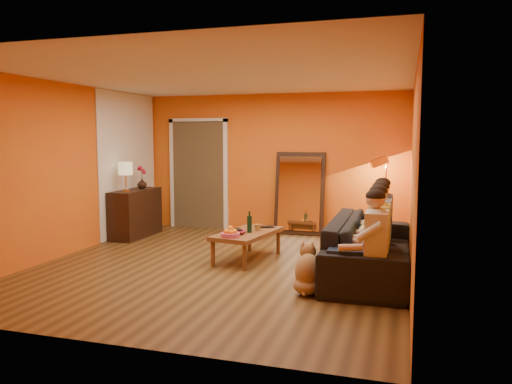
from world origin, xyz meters
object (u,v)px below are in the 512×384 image
(sofa, at_px, (370,247))
(laptop, at_px, (266,227))
(sideboard, at_px, (136,213))
(tumbler, at_px, (257,227))
(wine_bottle, at_px, (249,222))
(person_mid_left, at_px, (379,236))
(floor_lamp, at_px, (385,201))
(person_mid_right, at_px, (381,228))
(mirror_frame, at_px, (300,193))
(person_far_left, at_px, (376,245))
(dog, at_px, (308,268))
(coffee_table, at_px, (247,246))
(vase, at_px, (142,183))
(table_lamp, at_px, (126,177))
(person_far_right, at_px, (383,221))

(sofa, relative_size, laptop, 8.57)
(sofa, bearing_deg, sideboard, 71.90)
(sofa, xyz_separation_m, tumbler, (-1.65, 0.41, 0.10))
(wine_bottle, bearing_deg, person_mid_left, -20.54)
(floor_lamp, height_order, tumbler, floor_lamp)
(person_mid_right, bearing_deg, sofa, -142.43)
(person_mid_left, bearing_deg, mirror_frame, 118.45)
(person_far_left, bearing_deg, dog, 179.80)
(dog, distance_m, person_far_left, 0.82)
(dog, xyz_separation_m, person_far_left, (0.75, -0.00, 0.32))
(sideboard, xyz_separation_m, tumbler, (2.59, -0.97, 0.04))
(person_mid_right, bearing_deg, coffee_table, 174.19)
(laptop, bearing_deg, tumbler, -131.79)
(person_mid_left, xyz_separation_m, tumbler, (-1.78, 0.86, -0.14))
(person_mid_left, bearing_deg, vase, 154.48)
(floor_lamp, relative_size, wine_bottle, 4.65)
(coffee_table, bearing_deg, person_mid_left, -11.41)
(sideboard, relative_size, sofa, 0.47)
(sofa, distance_m, floor_lamp, 2.11)
(table_lamp, xyz_separation_m, floor_lamp, (4.34, 0.99, -0.39))
(floor_lamp, distance_m, dog, 3.19)
(mirror_frame, bearing_deg, vase, -163.43)
(sideboard, bearing_deg, tumbler, -20.58)
(mirror_frame, distance_m, person_mid_right, 2.85)
(coffee_table, xyz_separation_m, person_mid_left, (1.90, -0.74, 0.40))
(sideboard, xyz_separation_m, wine_bottle, (2.52, -1.14, 0.15))
(floor_lamp, xyz_separation_m, laptop, (-1.69, -1.44, -0.29))
(person_far_right, relative_size, tumbler, 11.91)
(vase, bearing_deg, table_lamp, -90.00)
(dog, bearing_deg, vase, 130.30)
(mirror_frame, height_order, person_far_right, mirror_frame)
(sofa, xyz_separation_m, person_far_left, (0.13, -1.00, 0.24))
(laptop, relative_size, vase, 1.60)
(tumbler, bearing_deg, floor_lamp, 43.58)
(mirror_frame, height_order, person_mid_left, mirror_frame)
(person_far_right, bearing_deg, sideboard, 170.44)
(person_far_right, bearing_deg, wine_bottle, -167.61)
(table_lamp, relative_size, wine_bottle, 1.65)
(person_mid_left, distance_m, person_far_right, 1.10)
(table_lamp, height_order, vase, table_lamp)
(floor_lamp, bearing_deg, coffee_table, -152.35)
(coffee_table, bearing_deg, sofa, 0.54)
(dog, bearing_deg, sideboard, 132.98)
(sideboard, relative_size, person_far_right, 0.97)
(floor_lamp, bearing_deg, person_far_left, -105.47)
(person_mid_left, xyz_separation_m, wine_bottle, (-1.85, 0.69, -0.03))
(coffee_table, height_order, vase, vase)
(wine_bottle, bearing_deg, person_far_right, 12.39)
(vase, bearing_deg, person_mid_right, -19.36)
(coffee_table, distance_m, floor_lamp, 2.64)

